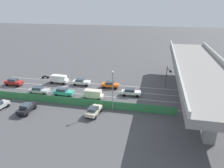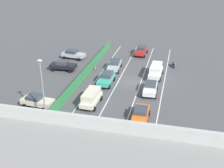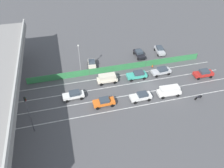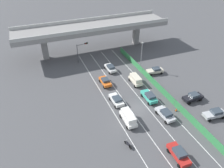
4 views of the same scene
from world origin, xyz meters
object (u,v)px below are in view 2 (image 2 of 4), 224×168
object	(u,v)px
parked_wagon_silver	(73,54)
car_sedan_red	(141,50)
car_hatchback_white	(150,88)
motorcycle	(173,64)
car_taxi_teal	(106,78)
parked_sedan_cream	(37,101)
street_lamp	(42,86)
car_van_white	(156,70)
car_sedan_white	(100,136)
car_sedan_silver	(114,65)
parked_sedan_dark	(63,65)
car_taxi_orange	(141,114)
traffic_cone	(95,68)
car_van_cream	(91,97)

from	to	relation	value
parked_wagon_silver	car_sedan_red	bearing A→B (deg)	-156.57
car_hatchback_white	motorcycle	xyz separation A→B (m)	(-2.71, -11.32, -0.43)
car_sedan_red	car_taxi_teal	size ratio (longest dim) A/B	1.01
car_sedan_red	car_taxi_teal	distance (m)	15.16
car_taxi_teal	motorcycle	xyz separation A→B (m)	(-9.63, -9.70, -0.49)
car_hatchback_white	car_taxi_teal	bearing A→B (deg)	-13.16
motorcycle	parked_sedan_cream	bearing A→B (deg)	48.52
street_lamp	parked_wagon_silver	bearing A→B (deg)	-77.71
parked_sedan_cream	street_lamp	xyz separation A→B (m)	(-2.64, 2.99, 3.81)
car_van_white	car_sedan_white	bearing A→B (deg)	78.41
car_sedan_silver	parked_sedan_dark	distance (m)	8.78
car_hatchback_white	motorcycle	bearing A→B (deg)	-103.46
car_taxi_orange	traffic_cone	size ratio (longest dim) A/B	6.05
motorcycle	parked_sedan_dark	xyz separation A→B (m)	(18.21, 6.06, 0.47)
car_sedan_red	parked_wagon_silver	size ratio (longest dim) A/B	1.00
car_hatchback_white	parked_sedan_dark	xyz separation A→B (m)	(15.50, -5.26, 0.04)
motorcycle	parked_sedan_cream	size ratio (longest dim) A/B	0.44
car_sedan_silver	car_van_cream	size ratio (longest dim) A/B	1.02
car_sedan_red	car_hatchback_white	size ratio (longest dim) A/B	1.04
car_sedan_silver	street_lamp	size ratio (longest dim) A/B	0.58
car_taxi_teal	parked_sedan_dark	bearing A→B (deg)	-23.00
motorcycle	car_sedan_red	bearing A→B (deg)	-38.59
car_taxi_orange	parked_sedan_cream	xyz separation A→B (m)	(13.58, -0.12, 0.01)
car_van_white	car_taxi_orange	xyz separation A→B (m)	(0.41, 13.57, -0.32)
car_taxi_teal	street_lamp	distance (m)	13.31
car_van_white	car_taxi_teal	distance (m)	8.34
car_sedan_red	parked_sedan_cream	size ratio (longest dim) A/B	1.03
car_taxi_orange	car_sedan_silver	bearing A→B (deg)	-65.90
car_van_white	car_van_cream	size ratio (longest dim) A/B	1.09
car_taxi_orange	parked_wagon_silver	distance (m)	24.35
parked_wagon_silver	car_taxi_teal	bearing A→B (deg)	133.36
car_sedan_white	car_hatchback_white	size ratio (longest dim) A/B	0.98
car_van_cream	parked_sedan_dark	xyz separation A→B (m)	(8.34, -10.50, -0.23)
car_sedan_silver	car_taxi_teal	size ratio (longest dim) A/B	1.01
parked_sedan_cream	traffic_cone	distance (m)	14.67
car_taxi_orange	parked_sedan_cream	size ratio (longest dim) A/B	0.96
car_sedan_white	parked_wagon_silver	xyz separation A→B (m)	(12.15, -24.10, 0.03)
car_sedan_red	traffic_cone	bearing A→B (deg)	55.82
car_van_white	car_sedan_red	bearing A→B (deg)	-69.75
car_taxi_teal	car_sedan_red	bearing A→B (deg)	-102.31
motorcycle	street_lamp	bearing A→B (deg)	57.34
street_lamp	car_sedan_silver	bearing A→B (deg)	-103.04
street_lamp	parked_sedan_cream	bearing A→B (deg)	-48.58
car_van_cream	car_sedan_red	distance (m)	21.94
car_sedan_silver	car_hatchback_white	world-z (taller)	car_sedan_silver
motorcycle	car_van_white	bearing A→B (deg)	64.06
car_van_white	parked_wagon_silver	distance (m)	16.84
car_hatchback_white	parked_sedan_cream	world-z (taller)	parked_sedan_cream
car_hatchback_white	street_lamp	bearing A→B (deg)	42.85
car_hatchback_white	street_lamp	distance (m)	15.76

